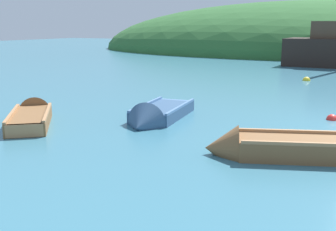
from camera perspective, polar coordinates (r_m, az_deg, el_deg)
The scene contains 6 objects.
shore_hill at distance 45.61m, azimuth 18.46°, elevation 8.40°, with size 46.20×26.46×10.26m, color #2D602D.
rowboat_outer_left at distance 11.68m, azimuth -1.65°, elevation -0.24°, with size 1.50×3.24×1.11m.
rowboat_far at distance 12.13m, azimuth -18.27°, elevation -0.34°, with size 2.71×3.02×0.93m.
rowboat_outer_right at distance 8.81m, azimuth 15.36°, elevation -4.62°, with size 3.57×2.14×0.99m.
buoy_red at distance 12.73m, azimuth 21.70°, elevation -0.55°, with size 0.32×0.32×0.32m, color red.
buoy_yellow at distance 21.37m, azimuth 18.58°, elevation 4.59°, with size 0.37×0.37×0.37m, color yellow.
Camera 1 is at (-0.58, -11.07, 2.65)m, focal length 44.10 mm.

